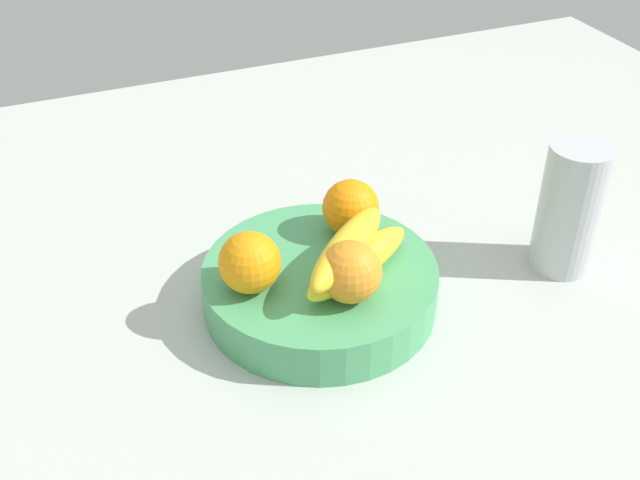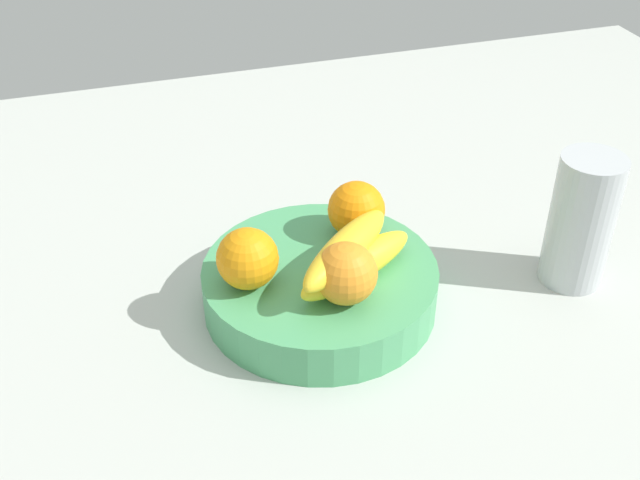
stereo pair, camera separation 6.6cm
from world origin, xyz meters
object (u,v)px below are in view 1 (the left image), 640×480
at_px(thermos_tumbler, 570,208).
at_px(banana_bunch, 353,255).
at_px(orange_front_left, 250,263).
at_px(orange_center, 351,208).
at_px(fruit_bowl, 320,286).
at_px(orange_front_right, 353,271).

bearing_deg(thermos_tumbler, banana_bunch, -2.64).
relative_size(orange_front_left, thermos_tumbler, 0.41).
relative_size(orange_front_left, banana_bunch, 0.40).
relative_size(orange_center, banana_bunch, 0.40).
distance_m(orange_center, thermos_tumbler, 0.27).
bearing_deg(orange_center, fruit_bowl, 40.82).
distance_m(orange_front_left, orange_center, 0.16).
bearing_deg(thermos_tumbler, orange_front_right, 3.55).
distance_m(fruit_bowl, thermos_tumbler, 0.32).
xyz_separation_m(banana_bunch, thermos_tumbler, (-0.29, 0.01, -0.00)).
bearing_deg(orange_front_right, banana_bunch, -113.76).
bearing_deg(thermos_tumbler, orange_front_left, -5.56).
bearing_deg(orange_front_left, fruit_bowl, -177.45).
xyz_separation_m(orange_front_left, orange_front_right, (-0.10, 0.06, 0.00)).
height_order(orange_front_left, thermos_tumbler, thermos_tumbler).
distance_m(fruit_bowl, orange_center, 0.10).
height_order(fruit_bowl, orange_center, orange_center).
bearing_deg(orange_front_left, orange_front_right, 149.85).
height_order(orange_center, thermos_tumbler, thermos_tumbler).
xyz_separation_m(orange_front_right, banana_bunch, (-0.01, -0.03, -0.00)).
xyz_separation_m(fruit_bowl, banana_bunch, (-0.03, 0.03, 0.06)).
relative_size(fruit_bowl, orange_center, 3.95).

